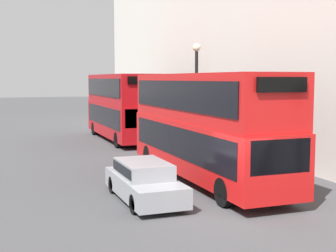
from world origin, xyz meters
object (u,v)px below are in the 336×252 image
Objects in this scene: bus_leading at (204,122)px; car_dark_sedan at (144,180)px; bus_second_in_queue at (120,104)px; pedestrian at (167,132)px.

bus_leading is 2.48× the size of car_dark_sedan.
bus_second_in_queue is 2.28× the size of car_dark_sedan.
pedestrian is at bearing 77.87° from bus_leading.
bus_leading is at bearing -102.13° from pedestrian.
bus_leading is 6.62× the size of pedestrian.
car_dark_sedan is (-3.40, -2.31, -1.74)m from bus_leading.
bus_leading is 4.47m from car_dark_sedan.
bus_second_in_queue is at bearing 78.18° from car_dark_sedan.
bus_second_in_queue reaches higher than bus_leading.
bus_second_in_queue reaches higher than car_dark_sedan.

